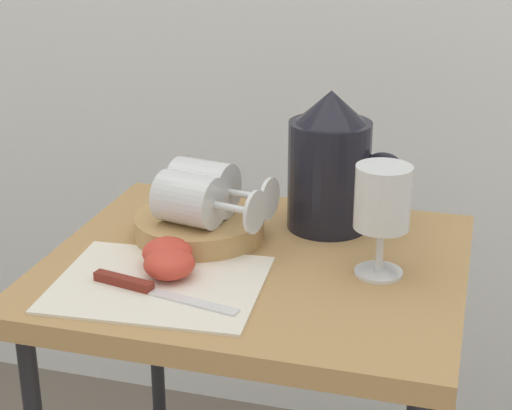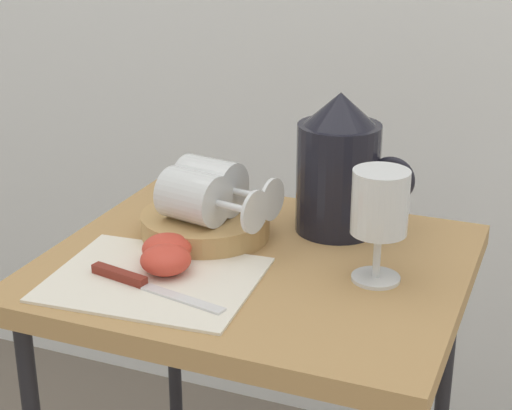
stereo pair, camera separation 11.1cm
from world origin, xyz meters
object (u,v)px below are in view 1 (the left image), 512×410
(apple_half_left, at_px, (167,252))
(knife, at_px, (143,287))
(pitcher, at_px, (330,173))
(wine_glass_upright, at_px, (383,203))
(apple_half_right, at_px, (169,264))
(basket_tray, at_px, (199,227))
(table, at_px, (256,304))
(wine_glass_tipped_near, at_px, (205,188))
(wine_glass_tipped_far, at_px, (192,200))

(apple_half_left, distance_m, knife, 0.08)
(pitcher, relative_size, wine_glass_upright, 1.39)
(wine_glass_upright, relative_size, apple_half_left, 2.24)
(apple_half_left, xyz_separation_m, apple_half_right, (0.02, -0.03, 0.00))
(basket_tray, bearing_deg, table, -26.20)
(apple_half_left, distance_m, apple_half_right, 0.04)
(table, xyz_separation_m, wine_glass_tipped_near, (-0.09, 0.06, 0.14))
(basket_tray, relative_size, wine_glass_upright, 1.25)
(apple_half_right, relative_size, knife, 0.33)
(pitcher, distance_m, knife, 0.34)
(table, bearing_deg, wine_glass_tipped_far, 170.77)
(pitcher, distance_m, wine_glass_tipped_far, 0.21)
(pitcher, xyz_separation_m, knife, (-0.18, -0.28, -0.08))
(basket_tray, height_order, pitcher, pitcher)
(pitcher, xyz_separation_m, wine_glass_tipped_near, (-0.16, -0.08, -0.01))
(apple_half_left, relative_size, apple_half_right, 1.00)
(wine_glass_upright, xyz_separation_m, wine_glass_tipped_far, (-0.26, 0.01, -0.03))
(knife, bearing_deg, apple_half_right, 68.66)
(wine_glass_tipped_near, bearing_deg, wine_glass_tipped_far, -96.50)
(apple_half_left, bearing_deg, wine_glass_tipped_far, 81.66)
(basket_tray, bearing_deg, wine_glass_tipped_far, -85.27)
(apple_half_left, bearing_deg, table, 28.04)
(table, bearing_deg, wine_glass_tipped_near, 147.69)
(apple_half_left, bearing_deg, pitcher, 48.04)
(wine_glass_upright, bearing_deg, table, -179.48)
(wine_glass_upright, height_order, apple_half_left, wine_glass_upright)
(table, distance_m, wine_glass_upright, 0.24)
(pitcher, bearing_deg, table, -116.94)
(table, relative_size, apple_half_left, 10.28)
(wine_glass_tipped_far, relative_size, knife, 0.78)
(table, height_order, wine_glass_upright, wine_glass_upright)
(wine_glass_tipped_near, height_order, apple_half_left, wine_glass_tipped_near)
(basket_tray, xyz_separation_m, knife, (-0.01, -0.18, -0.01))
(wine_glass_upright, xyz_separation_m, wine_glass_tipped_near, (-0.26, 0.06, -0.02))
(table, height_order, wine_glass_tipped_far, wine_glass_tipped_far)
(table, xyz_separation_m, basket_tray, (-0.10, 0.05, 0.09))
(wine_glass_upright, distance_m, wine_glass_tipped_near, 0.27)
(basket_tray, height_order, apple_half_right, apple_half_right)
(wine_glass_tipped_far, bearing_deg, wine_glass_tipped_near, 83.50)
(wine_glass_tipped_near, bearing_deg, knife, -95.23)
(wine_glass_upright, bearing_deg, basket_tray, 169.98)
(basket_tray, bearing_deg, knife, -93.15)
(table, distance_m, wine_glass_tipped_far, 0.17)
(pitcher, distance_m, apple_half_right, 0.29)
(wine_glass_tipped_far, height_order, apple_half_right, wine_glass_tipped_far)
(basket_tray, relative_size, pitcher, 0.90)
(apple_half_right, bearing_deg, basket_tray, 93.19)
(wine_glass_tipped_near, xyz_separation_m, wine_glass_tipped_far, (-0.00, -0.04, -0.00))
(pitcher, bearing_deg, apple_half_right, -125.18)
(pitcher, height_order, apple_half_right, pitcher)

